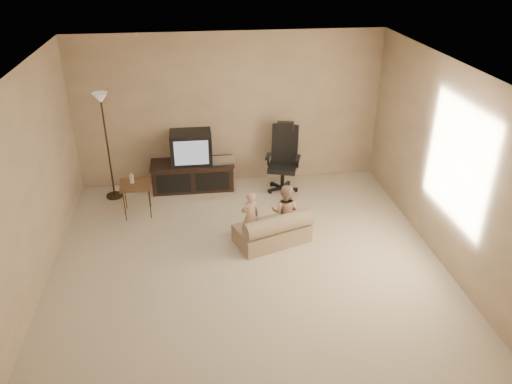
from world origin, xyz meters
TOP-DOWN VIEW (x-y plane):
  - floor at (0.00, 0.00)m, footprint 5.50×5.50m
  - room_shell at (0.00, 0.00)m, footprint 5.50×5.50m
  - tv_stand at (-0.65, 2.49)m, footprint 1.38×0.51m
  - office_chair at (0.83, 2.27)m, footprint 0.65×0.67m
  - side_table at (-1.51, 1.74)m, footprint 0.49×0.49m
  - floor_lamp at (-1.94, 2.35)m, footprint 0.27×0.27m
  - child_sofa at (0.41, 0.66)m, footprint 1.11×0.84m
  - toddler_left at (0.10, 0.80)m, footprint 0.31×0.27m
  - toddler_right at (0.59, 0.79)m, footprint 0.44×0.34m

SIDE VIEW (x-z plane):
  - floor at x=0.00m, z-range 0.00..0.00m
  - child_sofa at x=0.41m, z-range -0.05..0.44m
  - toddler_left at x=0.10m, z-range 0.00..0.73m
  - toddler_right at x=0.59m, z-range 0.00..0.81m
  - office_chair at x=0.83m, z-range -0.16..0.97m
  - tv_stand at x=-0.65m, z-range -0.08..0.90m
  - side_table at x=-1.51m, z-range 0.15..0.83m
  - floor_lamp at x=-1.94m, z-range 0.40..2.12m
  - room_shell at x=0.00m, z-range -1.23..4.27m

